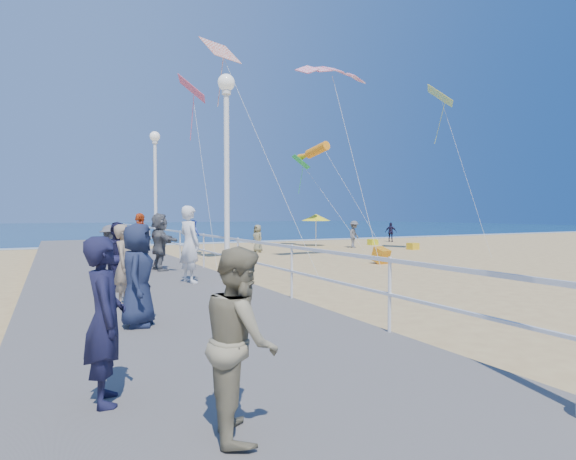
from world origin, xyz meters
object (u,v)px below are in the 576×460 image
spectator_3 (140,241)px  beach_walker_c (258,239)px  beach_umbrella (316,217)px  beach_chair_right (413,246)px  beach_walker_a (354,234)px  lamp_post_mid (227,155)px  woman_holding_toddler (190,244)px  beach_walker_b (391,232)px  lamp_post_far (155,179)px  spectator_5 (160,242)px  toddler_held (194,234)px  beach_chair_left (373,242)px  spectator_0 (105,320)px  spectator_1 (240,340)px  spectator_2 (110,251)px  spectator_6 (124,265)px  spectator_7 (119,256)px  spectator_4 (138,275)px  box_kite (381,257)px

spectator_3 → beach_walker_c: 11.37m
beach_umbrella → beach_chair_right: bearing=-54.1°
beach_walker_a → lamp_post_mid: bearing=-167.5°
woman_holding_toddler → beach_walker_b: 25.51m
lamp_post_far → lamp_post_mid: bearing=-90.0°
spectator_3 → spectator_5: spectator_5 is taller
toddler_held → beach_chair_left: 21.22m
spectator_5 → spectator_0: bearing=156.4°
beach_walker_c → lamp_post_far: bearing=-79.8°
spectator_1 → spectator_5: (1.63, 10.69, 0.15)m
spectator_1 → beach_walker_c: 21.46m
lamp_post_far → spectator_3: (-1.61, -5.60, -2.38)m
lamp_post_mid → toddler_held: bearing=168.3°
toddler_held → spectator_0: (-2.79, -6.87, -0.45)m
spectator_2 → beach_walker_b: (21.69, 13.59, -0.37)m
spectator_6 → beach_chair_right: size_ratio=2.78×
spectator_2 → beach_umbrella: (14.08, 12.18, 0.80)m
spectator_6 → spectator_0: bearing=-168.1°
spectator_5 → spectator_7: spectator_5 is taller
spectator_0 → spectator_4: bearing=-11.5°
beach_walker_a → spectator_6: bearing=-168.4°
beach_walker_a → beach_walker_c: bearing=152.2°
beach_umbrella → beach_chair_left: (4.11, -0.80, -1.71)m
spectator_2 → beach_chair_left: (18.18, 11.38, -0.91)m
toddler_held → spectator_2: bearing=25.8°
beach_walker_a → spectator_2: bearing=-178.0°
spectator_1 → beach_chair_right: 24.74m
spectator_2 → beach_walker_c: size_ratio=0.92×
spectator_2 → woman_holding_toddler: bearing=-137.7°
woman_holding_toddler → spectator_5: size_ratio=1.10×
spectator_3 → spectator_4: (-1.27, -7.33, -0.09)m
spectator_0 → beach_walker_a: 25.02m
lamp_post_mid → toddler_held: (-0.83, 0.17, -2.05)m
spectator_0 → spectator_2: (1.00, 8.88, -0.05)m
spectator_4 → beach_walker_b: size_ratio=1.05×
spectator_4 → lamp_post_far: bearing=6.3°
spectator_4 → box_kite: 13.82m
lamp_post_mid → spectator_4: size_ratio=3.37×
spectator_1 → beach_walker_b: size_ratio=0.98×
spectator_2 → beach_chair_left: spectator_2 is taller
spectator_3 → beach_umbrella: spectator_3 is taller
beach_walker_c → toddler_held: bearing=-45.0°
spectator_7 → lamp_post_mid: bearing=-98.1°
spectator_1 → spectator_4: spectator_4 is taller
spectator_4 → spectator_7: 3.64m
woman_holding_toddler → beach_walker_b: bearing=-67.7°
beach_walker_c → spectator_2: bearing=-56.4°
spectator_5 → beach_walker_b: size_ratio=1.18×
beach_walker_a → beach_umbrella: bearing=92.0°
woman_holding_toddler → beach_walker_c: woman_holding_toddler is taller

